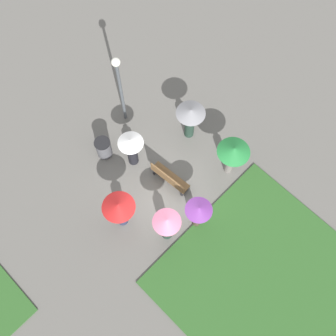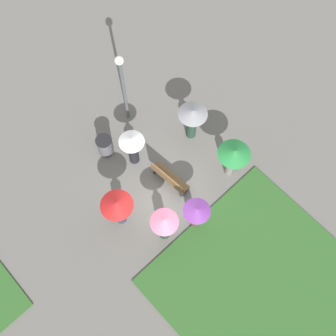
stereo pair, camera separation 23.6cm
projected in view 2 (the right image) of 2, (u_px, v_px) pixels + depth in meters
The scene contains 11 objects.
ground_plane at pixel (167, 196), 15.93m from camera, with size 90.00×90.00×0.00m, color #66635E.
lawn_patch_near at pixel (291, 316), 14.18m from camera, with size 9.08×6.38×0.06m.
park_bench at pixel (169, 178), 15.72m from camera, with size 1.61×0.55×0.90m.
lamp_post at pixel (122, 81), 15.06m from camera, with size 0.32×0.32×3.76m.
trash_bin at pixel (105, 146), 16.25m from camera, with size 0.63×0.63×0.93m.
crowd_person_white at pixel (132, 147), 15.51m from camera, with size 0.95×0.95×1.74m.
crowd_person_purple at pixel (196, 213), 14.34m from camera, with size 0.95×0.95×1.72m.
crowd_person_green at pixel (234, 155), 14.99m from camera, with size 1.20×1.20×1.84m.
crowd_person_red at pixel (118, 208), 14.35m from camera, with size 1.15×1.15×1.82m.
crowd_person_pink at pixel (164, 225), 14.17m from camera, with size 0.98×0.98×1.84m.
crowd_person_grey at pixel (192, 118), 15.81m from camera, with size 1.12×1.12×1.81m.
Camera 2 is at (-4.00, 3.67, 15.01)m, focal length 45.00 mm.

